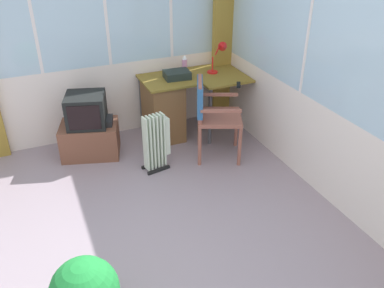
{
  "coord_description": "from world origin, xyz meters",
  "views": [
    {
      "loc": [
        -0.57,
        -2.31,
        2.5
      ],
      "look_at": [
        0.66,
        0.58,
        0.7
      ],
      "focal_mm": 38.43,
      "sensor_mm": 36.0,
      "label": 1
    }
  ],
  "objects_px": {
    "desk_lamp": "(220,53)",
    "tv_remote": "(239,85)",
    "desk": "(167,106)",
    "paper_tray": "(177,75)",
    "wooden_armchair": "(209,108)",
    "spray_bottle": "(185,64)",
    "tv_on_stand": "(89,129)",
    "space_heater": "(157,142)"
  },
  "relations": [
    {
      "from": "desk",
      "to": "desk_lamp",
      "type": "xyz_separation_m",
      "value": [
        0.69,
        -0.06,
        0.6
      ]
    },
    {
      "from": "desk_lamp",
      "to": "tv_remote",
      "type": "xyz_separation_m",
      "value": [
        0.01,
        -0.46,
        -0.25
      ]
    },
    {
      "from": "desk_lamp",
      "to": "tv_remote",
      "type": "bearing_deg",
      "value": -88.4
    },
    {
      "from": "desk_lamp",
      "to": "tv_remote",
      "type": "distance_m",
      "value": 0.52
    },
    {
      "from": "desk",
      "to": "paper_tray",
      "type": "relative_size",
      "value": 4.15
    },
    {
      "from": "desk_lamp",
      "to": "space_heater",
      "type": "bearing_deg",
      "value": -149.17
    },
    {
      "from": "paper_tray",
      "to": "space_heater",
      "type": "xyz_separation_m",
      "value": [
        -0.5,
        -0.67,
        -0.46
      ]
    },
    {
      "from": "desk",
      "to": "tv_remote",
      "type": "bearing_deg",
      "value": -36.2
    },
    {
      "from": "desk_lamp",
      "to": "space_heater",
      "type": "xyz_separation_m",
      "value": [
        -1.05,
        -0.63,
        -0.67
      ]
    },
    {
      "from": "tv_remote",
      "to": "space_heater",
      "type": "height_order",
      "value": "tv_remote"
    },
    {
      "from": "wooden_armchair",
      "to": "tv_on_stand",
      "type": "bearing_deg",
      "value": 156.02
    },
    {
      "from": "spray_bottle",
      "to": "wooden_armchair",
      "type": "distance_m",
      "value": 0.85
    },
    {
      "from": "tv_remote",
      "to": "spray_bottle",
      "type": "relative_size",
      "value": 0.69
    },
    {
      "from": "wooden_armchair",
      "to": "space_heater",
      "type": "xyz_separation_m",
      "value": [
        -0.63,
        -0.04,
        -0.27
      ]
    },
    {
      "from": "desk_lamp",
      "to": "space_heater",
      "type": "relative_size",
      "value": 0.6
    },
    {
      "from": "paper_tray",
      "to": "tv_on_stand",
      "type": "relative_size",
      "value": 0.4
    },
    {
      "from": "desk",
      "to": "wooden_armchair",
      "type": "bearing_deg",
      "value": -67.72
    },
    {
      "from": "spray_bottle",
      "to": "wooden_armchair",
      "type": "height_order",
      "value": "spray_bottle"
    },
    {
      "from": "desk",
      "to": "spray_bottle",
      "type": "height_order",
      "value": "spray_bottle"
    },
    {
      "from": "desk",
      "to": "tv_remote",
      "type": "distance_m",
      "value": 0.94
    },
    {
      "from": "spray_bottle",
      "to": "tv_on_stand",
      "type": "xyz_separation_m",
      "value": [
        -1.28,
        -0.26,
        -0.52
      ]
    },
    {
      "from": "spray_bottle",
      "to": "desk",
      "type": "bearing_deg",
      "value": -152.47
    },
    {
      "from": "tv_on_stand",
      "to": "wooden_armchair",
      "type": "bearing_deg",
      "value": -23.98
    },
    {
      "from": "spray_bottle",
      "to": "space_heater",
      "type": "distance_m",
      "value": 1.2
    },
    {
      "from": "spray_bottle",
      "to": "tv_on_stand",
      "type": "height_order",
      "value": "spray_bottle"
    },
    {
      "from": "spray_bottle",
      "to": "tv_on_stand",
      "type": "bearing_deg",
      "value": -168.65
    },
    {
      "from": "paper_tray",
      "to": "tv_on_stand",
      "type": "height_order",
      "value": "paper_tray"
    },
    {
      "from": "desk",
      "to": "space_heater",
      "type": "relative_size",
      "value": 1.92
    },
    {
      "from": "desk_lamp",
      "to": "spray_bottle",
      "type": "height_order",
      "value": "desk_lamp"
    },
    {
      "from": "tv_remote",
      "to": "space_heater",
      "type": "distance_m",
      "value": 1.16
    },
    {
      "from": "desk",
      "to": "space_heater",
      "type": "bearing_deg",
      "value": -118.04
    },
    {
      "from": "paper_tray",
      "to": "desk",
      "type": "bearing_deg",
      "value": 175.69
    },
    {
      "from": "tv_on_stand",
      "to": "paper_tray",
      "type": "bearing_deg",
      "value": 4.41
    },
    {
      "from": "desk_lamp",
      "to": "paper_tray",
      "type": "distance_m",
      "value": 0.59
    },
    {
      "from": "tv_remote",
      "to": "space_heater",
      "type": "relative_size",
      "value": 0.23
    },
    {
      "from": "tv_on_stand",
      "to": "desk",
      "type": "bearing_deg",
      "value": 5.66
    },
    {
      "from": "paper_tray",
      "to": "wooden_armchair",
      "type": "relative_size",
      "value": 0.33
    },
    {
      "from": "desk",
      "to": "paper_tray",
      "type": "bearing_deg",
      "value": -4.31
    },
    {
      "from": "desk",
      "to": "wooden_armchair",
      "type": "height_order",
      "value": "wooden_armchair"
    },
    {
      "from": "tv_remote",
      "to": "wooden_armchair",
      "type": "xyz_separation_m",
      "value": [
        -0.44,
        -0.13,
        -0.16
      ]
    },
    {
      "from": "desk",
      "to": "paper_tray",
      "type": "distance_m",
      "value": 0.42
    },
    {
      "from": "desk",
      "to": "desk_lamp",
      "type": "distance_m",
      "value": 0.92
    }
  ]
}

